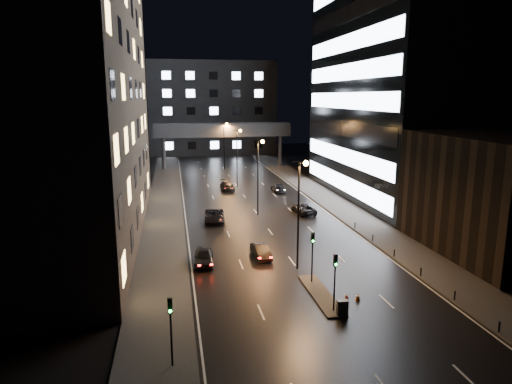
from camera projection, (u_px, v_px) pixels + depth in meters
ground at (244, 196)px, 73.28m from camera, size 160.00×160.00×0.00m
sidewalk_left at (165, 206)px, 66.25m from camera, size 5.00×110.00×0.15m
sidewalk_right at (329, 199)px, 70.65m from camera, size 5.00×110.00×0.15m
building_left at (63, 56)px, 49.80m from camera, size 15.00×48.00×40.00m
building_right_low at (488, 195)px, 45.72m from camera, size 10.00×18.00×12.00m
building_right_glass at (410, 51)px, 69.20m from camera, size 20.00×36.00×45.00m
building_far at (212, 108)px, 126.55m from camera, size 34.00×14.00×25.00m
skybridge at (223, 131)px, 100.45m from camera, size 30.00×3.00×10.00m
median_island at (321, 294)px, 36.73m from camera, size 1.60×8.00×0.15m
traffic_signal_near at (312, 249)px, 38.51m from camera, size 0.28×0.34×4.40m
traffic_signal_far at (335, 273)px, 33.22m from camera, size 0.28×0.34×4.40m
traffic_signal_corner at (171, 322)px, 26.36m from camera, size 0.28×0.34×4.40m
bollard_row at (407, 263)px, 42.73m from camera, size 0.12×25.12×0.90m
streetlight_near at (300, 201)px, 41.17m from camera, size 1.45×0.50×10.15m
streetlight_mid_a at (259, 167)px, 60.42m from camera, size 1.45×0.50×10.15m
streetlight_mid_b at (238, 150)px, 79.67m from camera, size 1.45×0.50×10.15m
streetlight_far at (225, 140)px, 98.93m from camera, size 1.45×0.50×10.15m
car_away_a at (204, 257)px, 43.40m from camera, size 2.13×4.57×1.51m
car_away_b at (261, 251)px, 45.27m from camera, size 1.63×4.04×1.30m
car_away_c at (214, 216)px, 58.21m from camera, size 2.90×5.55×1.49m
car_away_d at (227, 186)px, 77.87m from camera, size 2.20×5.18×1.49m
car_toward_a at (303, 209)px, 62.32m from camera, size 2.77×5.18×1.38m
car_toward_b at (278, 188)px, 76.49m from camera, size 1.92×4.57×1.32m
utility_cabinet at (342, 307)px, 33.11m from camera, size 0.83×0.50×1.10m
cone_a at (358, 297)px, 35.82m from camera, size 0.45×0.45×0.57m
cone_b at (347, 296)px, 36.12m from camera, size 0.34×0.34×0.46m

